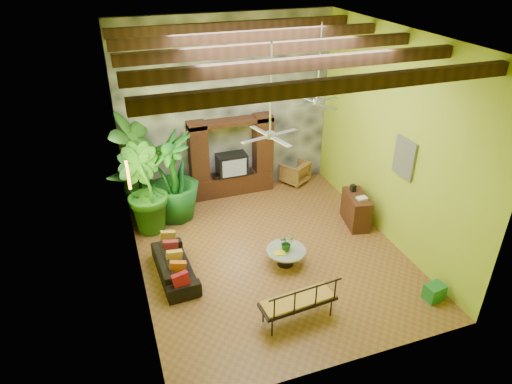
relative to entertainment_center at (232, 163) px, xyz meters
name	(u,v)px	position (x,y,z in m)	size (l,w,h in m)	color
ground	(270,252)	(0.00, -3.14, -0.97)	(7.00, 7.00, 0.00)	brown
ceiling	(274,36)	(0.00, -3.14, 4.03)	(6.00, 7.00, 0.02)	silver
back_wall	(226,107)	(0.00, 0.36, 1.53)	(6.00, 0.02, 5.00)	#ABBE2B
left_wall	(128,179)	(-3.00, -3.14, 1.53)	(0.02, 7.00, 5.00)	#ABBE2B
right_wall	(392,140)	(3.00, -3.14, 1.53)	(0.02, 7.00, 5.00)	#ABBE2B
stone_accent_wall	(227,108)	(0.00, 0.30, 1.53)	(5.98, 0.10, 4.98)	#3A3D42
ceiling_beams	(274,48)	(0.00, -3.14, 3.81)	(5.95, 5.36, 0.22)	#311A0F
entertainment_center	(232,163)	(0.00, 0.00, 0.00)	(2.40, 0.55, 2.30)	black
ceiling_fan_front	(270,125)	(-0.20, -3.54, 2.44)	(1.28, 1.28, 1.86)	#B9BABF
ceiling_fan_back	(317,93)	(1.60, -1.94, 2.44)	(1.28, 1.28, 1.86)	#B9BABF
wall_art_mask	(128,175)	(-2.96, -2.14, 1.13)	(0.06, 0.32, 0.55)	orange
wall_art_painting	(404,158)	(2.96, -3.74, 1.33)	(0.06, 0.70, 0.90)	#286493
sofa	(175,266)	(-2.30, -3.25, -0.70)	(1.84, 0.72, 0.54)	black
wicker_armchair	(295,172)	(1.99, -0.02, -0.62)	(0.73, 0.75, 0.68)	olive
tall_plant_a	(137,166)	(-2.65, -0.25, 0.45)	(1.49, 1.01, 2.82)	#2A691B
tall_plant_b	(143,190)	(-2.63, -1.13, 0.17)	(1.25, 1.01, 2.27)	#25651A
tall_plant_c	(173,177)	(-1.81, -0.80, 0.23)	(1.33, 1.33, 2.38)	#16561D
coffee_table	(286,255)	(0.18, -3.68, -0.71)	(0.90, 0.90, 0.40)	black
centerpiece_plant	(287,243)	(0.19, -3.67, -0.38)	(0.33, 0.28, 0.36)	#205516
yellow_tray	(280,253)	(-0.01, -3.76, -0.55)	(0.25, 0.18, 0.03)	gold
iron_bench	(300,301)	(-0.28, -5.44, -0.43)	(1.56, 0.67, 0.57)	black
side_console	(356,210)	(2.56, -2.69, -0.54)	(0.47, 1.05, 0.84)	#3B2212
green_bin	(434,292)	(2.65, -5.78, -0.79)	(0.40, 0.30, 0.35)	#1E721E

